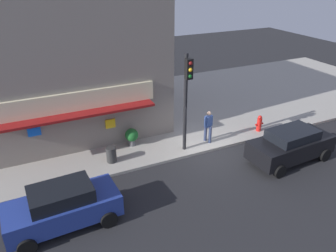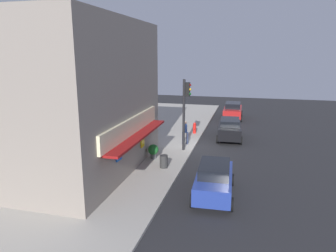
% 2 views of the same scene
% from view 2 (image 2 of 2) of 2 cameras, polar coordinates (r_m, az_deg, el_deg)
% --- Properties ---
extents(ground_plane, '(56.50, 56.50, 0.00)m').
position_cam_2_polar(ground_plane, '(23.10, 5.00, -3.97)').
color(ground_plane, '#232326').
extents(sidewalk, '(37.67, 11.90, 0.13)m').
position_cam_2_polar(sidewalk, '(24.71, -8.74, -2.76)').
color(sidewalk, '#A39E93').
rests_on(sidewalk, ground_plane).
extents(corner_building, '(10.68, 9.07, 8.56)m').
position_cam_2_polar(corner_building, '(18.84, -18.72, 5.21)').
color(corner_building, gray).
rests_on(corner_building, sidewalk).
extents(traffic_light, '(0.32, 0.58, 4.99)m').
position_cam_2_polar(traffic_light, '(21.28, 3.25, 3.82)').
color(traffic_light, black).
rests_on(traffic_light, sidewalk).
extents(fire_hydrant, '(0.52, 0.28, 0.94)m').
position_cam_2_polar(fire_hydrant, '(26.52, 4.93, -0.38)').
color(fire_hydrant, red).
rests_on(fire_hydrant, sidewalk).
extents(trash_can, '(0.48, 0.48, 0.77)m').
position_cam_2_polar(trash_can, '(18.58, -0.79, -6.57)').
color(trash_can, '#2D2D2D').
rests_on(trash_can, sidewalk).
extents(pedestrian, '(0.55, 0.51, 1.76)m').
position_cam_2_polar(pedestrian, '(23.24, 3.22, -1.01)').
color(pedestrian, navy).
rests_on(pedestrian, sidewalk).
extents(potted_plant_by_doorway, '(0.69, 0.69, 0.94)m').
position_cam_2_polar(potted_plant_by_doorway, '(20.13, -2.75, -4.53)').
color(potted_plant_by_doorway, '#59595B').
rests_on(potted_plant_by_doorway, sidewalk).
extents(parked_car_red, '(4.36, 2.07, 1.73)m').
position_cam_2_polar(parked_car_red, '(33.69, 11.89, 2.83)').
color(parked_car_red, '#AD1E1E').
rests_on(parked_car_red, ground_plane).
extents(parked_car_black, '(4.38, 2.15, 1.66)m').
position_cam_2_polar(parked_car_black, '(25.59, 11.35, -0.47)').
color(parked_car_black, black).
rests_on(parked_car_black, ground_plane).
extents(parked_car_blue, '(4.09, 2.06, 1.67)m').
position_cam_2_polar(parked_car_blue, '(15.38, 8.54, -9.73)').
color(parked_car_blue, navy).
rests_on(parked_car_blue, ground_plane).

